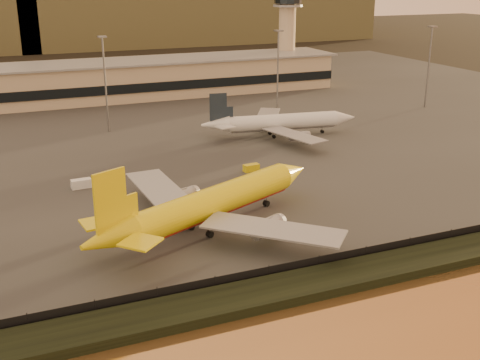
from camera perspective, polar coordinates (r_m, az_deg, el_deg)
The scene contains 11 objects.
ground at distance 98.33m, azimuth 2.64°, elevation -5.62°, with size 900.00×900.00×0.00m, color black.
embankment at distance 84.63m, azimuth 7.65°, elevation -9.56°, with size 320.00×7.00×1.40m, color black.
tarmac at distance 184.36m, azimuth -10.17°, elevation 5.90°, with size 320.00×220.00×0.20m, color #2D2D2D.
perimeter_fence at distance 87.40m, azimuth 6.34°, elevation -8.09°, with size 300.00×0.05×2.20m, color black.
terminal_building at distance 210.40m, azimuth -16.09°, elevation 8.77°, with size 202.00×25.00×12.60m.
control_tower at distance 238.67m, azimuth 4.50°, elevation 14.31°, with size 11.20×11.20×35.50m.
apron_light_masts at distance 166.51m, azimuth -3.78°, elevation 10.24°, with size 152.20×12.20×25.40m.
dhl_cargo_jet at distance 100.03m, azimuth -2.72°, elevation -2.26°, with size 47.67×45.17×15.03m.
white_narrowbody_jet at distance 159.03m, azimuth 3.84°, elevation 5.46°, with size 42.36×40.96×12.18m.
gse_vehicle_yellow at distance 130.53m, azimuth 1.07°, elevation 1.17°, with size 3.45×1.55×1.55m, color #DBC40B.
gse_vehicle_white at distance 124.42m, azimuth -14.81°, elevation -0.33°, with size 3.96×1.78×1.78m, color silver.
Camera 1 is at (-38.83, -80.54, 40.91)m, focal length 45.00 mm.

